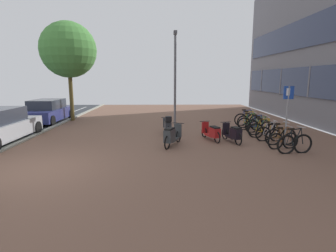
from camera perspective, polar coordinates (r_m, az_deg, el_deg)
name	(u,v)px	position (r m, az deg, el deg)	size (l,w,h in m)	color
ground	(87,170)	(8.48, -16.90, -9.11)	(21.00, 40.00, 0.13)	black
bicycle_rack_00	(295,144)	(10.77, 25.52, -3.47)	(1.41, 0.48, 1.03)	black
bicycle_rack_01	(283,141)	(11.28, 23.45, -2.87)	(1.31, 0.48, 0.94)	black
bicycle_rack_02	(280,137)	(11.92, 22.99, -2.09)	(1.37, 0.48, 0.99)	black
bicycle_rack_03	(270,134)	(12.43, 21.03, -1.54)	(1.29, 0.48, 0.95)	black
bicycle_rack_04	(263,130)	(13.00, 19.80, -0.90)	(1.40, 0.48, 1.00)	black
bicycle_rack_05	(261,128)	(13.64, 19.30, -0.38)	(1.37, 0.48, 1.00)	black
bicycle_rack_06	(257,126)	(14.25, 18.64, 0.08)	(1.33, 0.48, 0.98)	black
bicycle_rack_07	(250,124)	(14.80, 17.24, 0.52)	(1.39, 0.48, 0.98)	black
bicycle_rack_08	(249,121)	(15.45, 17.00, 0.96)	(1.43, 0.48, 1.02)	black
bicycle_rack_09	(247,120)	(16.08, 16.56, 1.34)	(1.44, 0.48, 1.03)	black
scooter_near	(212,132)	(11.86, 9.42, -1.34)	(0.76, 1.71, 0.79)	black
scooter_mid	(172,136)	(10.72, 0.81, -2.14)	(0.89, 1.73, 0.87)	black
scooter_far	(233,134)	(11.67, 13.77, -1.60)	(0.70, 1.66, 0.83)	black
scooter_extra	(168,125)	(13.08, -0.09, 0.14)	(0.52, 1.67, 0.96)	black
parked_car_far	(47,111)	(18.38, -24.45, 2.88)	(1.97, 4.17, 1.41)	navy
parking_sign	(287,110)	(11.36, 24.22, 3.16)	(0.40, 0.07, 2.42)	gray
lamp_post	(175,73)	(16.04, 1.53, 11.29)	(0.20, 0.52, 5.41)	slate
street_tree	(68,50)	(18.35, -20.60, 15.03)	(3.46, 3.46, 6.20)	brown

